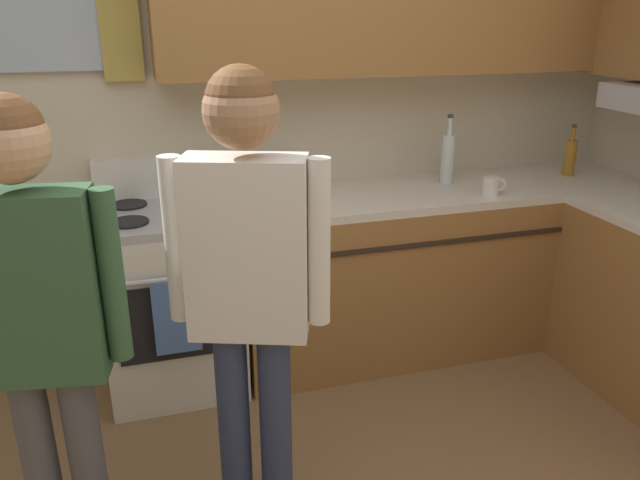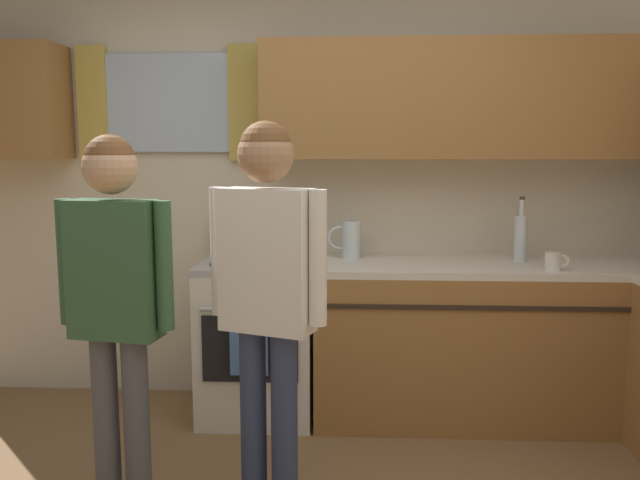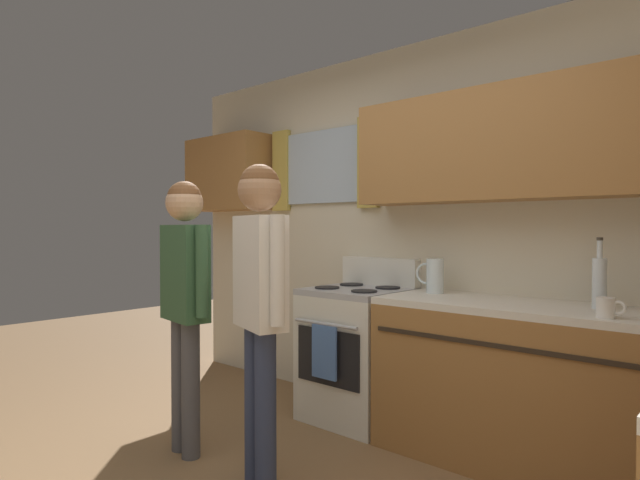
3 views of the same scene
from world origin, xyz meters
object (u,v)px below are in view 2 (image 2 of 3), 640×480
(adult_left, at_px, (115,284))
(stove_oven, at_px, (259,334))
(adult_in_plaid, at_px, (267,275))
(water_pitcher, at_px, (350,240))
(bottle_tall_clear, at_px, (521,236))
(mug_ceramic_white, at_px, (553,261))

(adult_left, bearing_deg, stove_oven, 70.20)
(stove_oven, xyz_separation_m, adult_in_plaid, (0.20, -1.09, 0.56))
(stove_oven, relative_size, water_pitcher, 5.00)
(adult_in_plaid, bearing_deg, bottle_tall_clear, 42.05)
(stove_oven, distance_m, adult_left, 1.31)
(mug_ceramic_white, relative_size, water_pitcher, 0.57)
(water_pitcher, bearing_deg, adult_in_plaid, -105.08)
(bottle_tall_clear, bearing_deg, adult_left, -147.67)
(bottle_tall_clear, height_order, adult_in_plaid, adult_in_plaid)
(stove_oven, bearing_deg, water_pitcher, 12.30)
(bottle_tall_clear, relative_size, adult_in_plaid, 0.22)
(water_pitcher, bearing_deg, stove_oven, -167.70)
(mug_ceramic_white, bearing_deg, stove_oven, 172.41)
(mug_ceramic_white, bearing_deg, adult_in_plaid, -147.84)
(adult_left, bearing_deg, mug_ceramic_white, 24.50)
(stove_oven, bearing_deg, adult_in_plaid, -79.56)
(bottle_tall_clear, xyz_separation_m, water_pitcher, (-0.97, 0.04, -0.03))
(water_pitcher, xyz_separation_m, adult_left, (-0.93, -1.24, -0.01))
(bottle_tall_clear, bearing_deg, stove_oven, -177.01)
(adult_left, bearing_deg, water_pitcher, 53.10)
(stove_oven, height_order, adult_in_plaid, adult_in_plaid)
(mug_ceramic_white, height_order, water_pitcher, water_pitcher)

